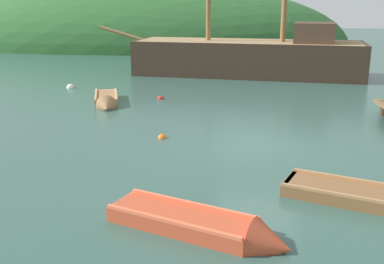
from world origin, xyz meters
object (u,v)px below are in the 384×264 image
Objects in this scene: rowboat_near_dock at (384,203)px; buoy_white at (71,88)px; rowboat_center at (208,229)px; rowboat_far at (106,102)px; buoy_orange at (162,138)px; buoy_red at (161,99)px; sailing_ship at (250,62)px.

rowboat_near_dock is 9.37× the size of buoy_white.
rowboat_center is 1.15× the size of rowboat_far.
buoy_orange is 10.33m from buoy_white.
buoy_red is at bearing 97.77° from buoy_orange.
rowboat_center is 12.51× the size of buoy_red.
buoy_orange is 0.94× the size of buoy_red.
rowboat_near_dock is at bearing 45.82° from rowboat_center.
rowboat_far is at bearing 60.71° from sailing_ship.
buoy_red is at bearing 143.62° from rowboat_near_dock.
sailing_ship is 18.22m from rowboat_near_dock.
buoy_red is (-0.84, 6.14, 0.00)m from buoy_orange.
rowboat_near_dock is 1.18× the size of rowboat_far.
rowboat_center is 6.59m from buoy_orange.
rowboat_center is 0.97× the size of rowboat_near_dock.
rowboat_near_dock is (3.85, 1.52, -0.02)m from rowboat_center.
rowboat_center is at bearing -78.55° from buoy_red.
rowboat_near_dock is 13.00m from rowboat_far.
rowboat_center is 12.76m from buoy_red.
sailing_ship is 4.22× the size of rowboat_center.
sailing_ship is at bearing 26.61° from buoy_white.
sailing_ship is 4.86× the size of rowboat_far.
rowboat_center is 16.69m from buoy_white.
buoy_white is (-5.78, 8.56, 0.00)m from buoy_orange.
buoy_orange is at bearing 84.05° from sailing_ship.
rowboat_near_dock is at bearing 27.50° from rowboat_far.
rowboat_center is at bearing 93.68° from sailing_ship.
rowboat_near_dock reaches higher than rowboat_center.
buoy_red is at bearing 105.25° from rowboat_far.
sailing_ship is at bearing 74.84° from buoy_orange.
rowboat_near_dock is at bearing -41.16° from buoy_orange.
rowboat_far is at bearing 137.05° from rowboat_center.
rowboat_near_dock is 13.68× the size of buoy_orange.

